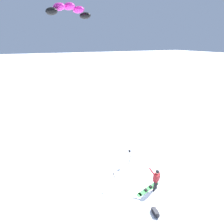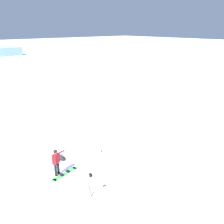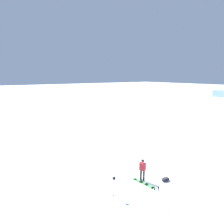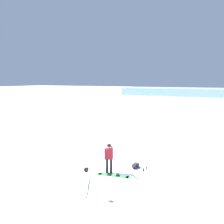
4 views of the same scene
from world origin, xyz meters
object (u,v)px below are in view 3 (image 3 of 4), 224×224
object	(u,v)px
snowboard	(144,183)
ski_poles	(156,193)
camera_tripod	(114,183)
gear_bag_large	(165,179)
snowboarder	(143,168)

from	to	relation	value
snowboard	ski_poles	size ratio (longest dim) A/B	1.61
camera_tripod	gear_bag_large	bearing A→B (deg)	80.99
gear_bag_large	ski_poles	distance (m)	2.88
gear_bag_large	camera_tripod	xyz separation A→B (m)	(-0.64, -4.01, 0.81)
ski_poles	camera_tripod	bearing A→B (deg)	-142.13
snowboarder	snowboard	size ratio (longest dim) A/B	0.88
gear_bag_large	ski_poles	size ratio (longest dim) A/B	0.60
gear_bag_large	camera_tripod	size ratio (longest dim) A/B	0.52
gear_bag_large	camera_tripod	world-z (taller)	camera_tripod
snowboarder	snowboard	bearing A→B (deg)	-28.91
snowboard	ski_poles	bearing A→B (deg)	-26.31
ski_poles	snowboarder	bearing A→B (deg)	153.28
snowboard	camera_tripod	xyz separation A→B (m)	(-0.00, -2.51, 0.92)
snowboarder	snowboard	world-z (taller)	snowboarder
gear_bag_large	camera_tripod	bearing A→B (deg)	-99.01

